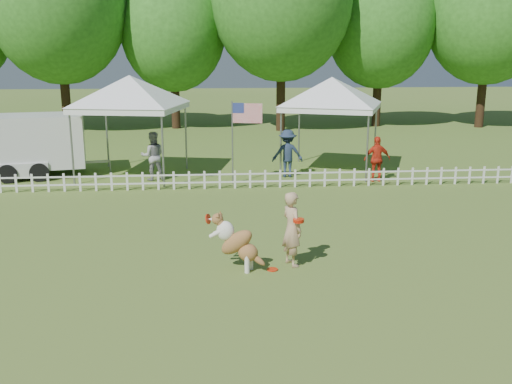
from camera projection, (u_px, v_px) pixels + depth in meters
ground at (262, 265)px, 12.07m from camera, size 120.00×120.00×0.00m
picket_fence at (242, 179)px, 18.77m from camera, size 22.00×0.08×0.60m
handler at (292, 229)px, 11.89m from camera, size 0.58×0.68×1.59m
dog at (238, 242)px, 11.68m from camera, size 1.20×0.81×1.18m
frisbee_on_turf at (272, 269)px, 11.79m from camera, size 0.26×0.26×0.02m
canopy_tent_left at (132, 128)px, 20.25m from camera, size 4.03×4.03×3.52m
canopy_tent_right at (331, 126)px, 21.16m from camera, size 4.28×4.28×3.42m
cargo_trailer at (25, 145)px, 20.39m from camera, size 5.45×3.17×2.25m
flag_pole at (232, 143)px, 19.13m from camera, size 1.07×0.36×2.80m
spectator_a at (153, 156)px, 19.85m from camera, size 0.92×0.76×1.71m
spectator_b at (288, 153)px, 20.38m from camera, size 1.13×0.69×1.70m
spectator_c at (377, 159)px, 19.67m from camera, size 0.93×0.40×1.57m
tree_left at (60, 21)px, 30.72m from camera, size 7.40×7.40×12.00m
tree_center_left at (173, 42)px, 32.42m from camera, size 6.00×6.00×9.80m
tree_center_right at (282, 16)px, 31.11m from camera, size 7.60×7.60×12.60m
tree_right at (380, 37)px, 33.31m from camera, size 6.20×6.20×10.40m
tree_far_right at (488, 28)px, 32.69m from camera, size 7.00×7.00×11.40m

